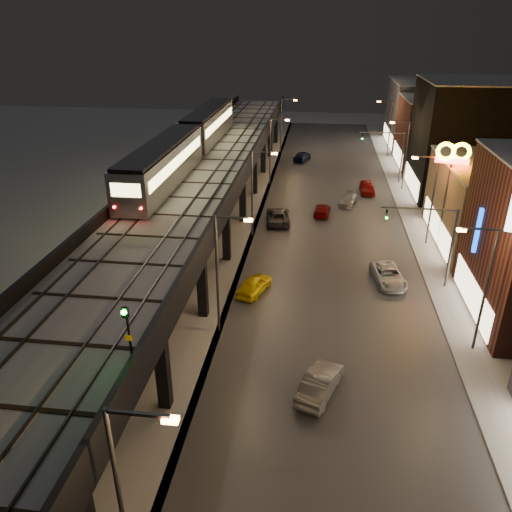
{
  "coord_description": "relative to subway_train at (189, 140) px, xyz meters",
  "views": [
    {
      "loc": [
        5.82,
        -16.87,
        20.49
      ],
      "look_at": [
        1.67,
        15.58,
        5.0
      ],
      "focal_mm": 35.0,
      "sensor_mm": 36.0,
      "label": 1
    }
  ],
  "objects": [
    {
      "name": "elevated_viaduct",
      "position": [
        2.5,
        -5.07,
        -2.88
      ],
      "size": [
        9.0,
        100.0,
        6.3
      ],
      "color": "black",
      "rests_on": "ground"
    },
    {
      "name": "rail_signal",
      "position": [
        6.4,
        -36.29,
        0.07
      ],
      "size": [
        0.32,
        0.41,
        2.74
      ],
      "color": "black",
      "rests_on": "viaduct_trackbed"
    },
    {
      "name": "streetlight_left_0",
      "position": [
        8.07,
        -41.92,
        -3.26
      ],
      "size": [
        2.57,
        0.28,
        9.0
      ],
      "color": "#38383A",
      "rests_on": "ground"
    },
    {
      "name": "sign_carwash",
      "position": [
        27.0,
        -17.63,
        -2.86
      ],
      "size": [
        1.55,
        0.35,
        8.03
      ],
      "color": "#38383A",
      "rests_on": "ground"
    },
    {
      "name": "car_far_white",
      "position": [
        11.65,
        25.55,
        -7.73
      ],
      "size": [
        3.01,
        4.84,
        1.54
      ],
      "primitive_type": "imported",
      "rotation": [
        0.0,
        0.0,
        2.86
      ],
      "color": "black",
      "rests_on": "ground"
    },
    {
      "name": "car_taxi",
      "position": [
        9.57,
        -17.99,
        -7.77
      ],
      "size": [
        2.93,
        4.57,
        1.45
      ],
      "primitive_type": "imported",
      "rotation": [
        0.0,
        0.0,
        2.83
      ],
      "color": "yellow",
      "rests_on": "ground"
    },
    {
      "name": "building_e",
      "position": [
        32.49,
        25.08,
        -3.42
      ],
      "size": [
        12.2,
        12.2,
        10.16
      ],
      "color": "#55241E",
      "rests_on": "ground"
    },
    {
      "name": "building_d",
      "position": [
        32.49,
        11.08,
        -1.42
      ],
      "size": [
        12.2,
        13.2,
        14.16
      ],
      "color": "black",
      "rests_on": "ground"
    },
    {
      "name": "streetlight_left_4",
      "position": [
        8.07,
        30.08,
        -3.26
      ],
      "size": [
        2.57,
        0.28,
        9.0
      ],
      "color": "#38383A",
      "rests_on": "ground"
    },
    {
      "name": "car_onc_dark",
      "position": [
        20.76,
        -14.86,
        -7.8
      ],
      "size": [
        3.02,
        5.29,
        1.39
      ],
      "primitive_type": "imported",
      "rotation": [
        0.0,
        0.0,
        0.15
      ],
      "color": "silver",
      "rests_on": "ground"
    },
    {
      "name": "viaduct_parapet_streetside",
      "position": [
        6.85,
        -4.92,
        -1.65
      ],
      "size": [
        0.3,
        100.0,
        1.1
      ],
      "primitive_type": "cube",
      "color": "black",
      "rests_on": "elevated_viaduct"
    },
    {
      "name": "under_viaduct_pavement",
      "position": [
        2.5,
        -1.92,
        -8.47
      ],
      "size": [
        11.0,
        120.0,
        0.06
      ],
      "primitive_type": "cube",
      "color": "#9FA1A8",
      "rests_on": "ground"
    },
    {
      "name": "streetlight_right_2",
      "position": [
        25.23,
        -5.92,
        -3.26
      ],
      "size": [
        2.56,
        0.28,
        9.0
      ],
      "color": "#38383A",
      "rests_on": "ground"
    },
    {
      "name": "car_mid_dark",
      "position": [
        15.04,
        1.05,
        -7.88
      ],
      "size": [
        2.11,
        4.36,
        1.22
      ],
      "primitive_type": "imported",
      "rotation": [
        0.0,
        0.0,
        3.05
      ],
      "color": "#6C0404",
      "rests_on": "ground"
    },
    {
      "name": "sign_mcdonalds",
      "position": [
        26.5,
        -6.65,
        0.11
      ],
      "size": [
        3.11,
        0.86,
        10.49
      ],
      "color": "#38383A",
      "rests_on": "ground"
    },
    {
      "name": "building_f",
      "position": [
        32.49,
        39.08,
        -2.92
      ],
      "size": [
        12.2,
        16.2,
        11.16
      ],
      "color": "#484A56",
      "rests_on": "ground"
    },
    {
      "name": "road_surface",
      "position": [
        16.0,
        -1.92,
        -8.47
      ],
      "size": [
        17.0,
        120.0,
        0.06
      ],
      "primitive_type": "cube",
      "color": "#46474D",
      "rests_on": "ground"
    },
    {
      "name": "subway_train",
      "position": [
        0.0,
        0.0,
        0.0
      ],
      "size": [
        3.16,
        38.75,
        3.78
      ],
      "color": "gray",
      "rests_on": "viaduct_trackbed"
    },
    {
      "name": "car_near_white",
      "position": [
        15.1,
        -29.79,
        -7.73
      ],
      "size": [
        3.04,
        4.93,
        1.53
      ],
      "primitive_type": "imported",
      "rotation": [
        0.0,
        0.0,
        2.81
      ],
      "color": "slate",
      "rests_on": "ground"
    },
    {
      "name": "car_onc_red",
      "position": [
        20.78,
        10.08,
        -7.73
      ],
      "size": [
        1.89,
        4.55,
        1.54
      ],
      "primitive_type": "imported",
      "rotation": [
        0.0,
        0.0,
        0.02
      ],
      "color": "maroon",
      "rests_on": "ground"
    },
    {
      "name": "car_onc_white",
      "position": [
        18.19,
        5.17,
        -7.88
      ],
      "size": [
        2.76,
        4.54,
        1.23
      ],
      "primitive_type": "imported",
      "rotation": [
        0.0,
        0.0,
        -0.26
      ],
      "color": "#93969C",
      "rests_on": "ground"
    },
    {
      "name": "sidewalk_right",
      "position": [
        26.0,
        -1.92,
        -8.43
      ],
      "size": [
        4.0,
        120.0,
        0.14
      ],
      "primitive_type": "cube",
      "color": "#9FA1A8",
      "rests_on": "ground"
    },
    {
      "name": "ground",
      "position": [
        8.5,
        -36.92,
        -8.5
      ],
      "size": [
        220.0,
        220.0,
        0.0
      ],
      "primitive_type": "plane",
      "color": "silver"
    },
    {
      "name": "streetlight_left_2",
      "position": [
        8.07,
        -5.92,
        -3.26
      ],
      "size": [
        2.57,
        0.28,
        9.0
      ],
      "color": "#38383A",
      "rests_on": "ground"
    },
    {
      "name": "streetlight_right_4",
      "position": [
        25.23,
        30.08,
        -3.26
      ],
      "size": [
        2.56,
        0.28,
        9.0
      ],
      "color": "#38383A",
      "rests_on": "ground"
    },
    {
      "name": "viaduct_trackbed",
      "position": [
        2.49,
        -4.95,
        -2.11
      ],
      "size": [
        8.4,
        100.0,
        0.32
      ],
      "color": "#B2B7C1",
      "rests_on": "elevated_viaduct"
    },
    {
      "name": "car_mid_silver",
      "position": [
        10.16,
        -1.94,
        -7.73
      ],
      "size": [
        3.13,
        5.73,
        1.52
      ],
      "primitive_type": "imported",
      "rotation": [
        0.0,
        0.0,
        3.25
      ],
      "color": "#37383B",
      "rests_on": "ground"
    },
    {
      "name": "streetlight_right_1",
      "position": [
        25.23,
        -23.92,
        -3.26
      ],
      "size": [
        2.56,
        0.28,
        9.0
      ],
      "color": "#38383A",
      "rests_on": "ground"
    },
    {
      "name": "streetlight_left_1",
      "position": [
        8.07,
        -23.92,
        -3.26
      ],
      "size": [
        2.57,
        0.28,
        9.0
      ],
      "color": "#38383A",
      "rests_on": "ground"
    },
    {
      "name": "building_c",
      "position": [
        32.49,
        -4.92,
        -4.42
      ],
      "size": [
        12.2,
        15.2,
        8.16
      ],
      "color": "brown",
      "rests_on": "ground"
    },
    {
      "name": "traffic_light_rig_a",
      "position": [
        24.34,
        -14.92,
        -4.0
      ],
      "size": [
        6.1,
        0.34,
        7.0
      ],
      "color": "#38383A",
      "rests_on": "ground"
    },
    {
      "name": "streetlight_left_3",
      "position": [
        8.07,
        12.08,
        -3.26
      ],
      "size": [
        2.57,
        0.28,
        9.0
      ],
      "color": "#38383A",
      "rests_on": "ground"
    },
    {
      "name": "streetlight_right_3",
      "position": [
        25.23,
        12.08,
        -3.26
      ],
      "size": [
        2.56,
        0.28,
        9.0
      ],
      "color": "#38383A",
      "rests_on": "ground"
    },
    {
      "name": "traffic_light_rig_b",
      "position": [
        24.34,
        15.08,
        -4.0
      ],
      "size": [
        6.1,
        0.34,
        7.0
      ],
      "color": "#38383A",
      "rests_on": "ground"
    },
    {
      "name": "viaduct_parapet_far",
      "position": [
        -1.85,
        -4.92,
        -1.65
      ],
      "size": [
        0.3,
        100.0,
        1.1
      ],
      "primitive_type": "cube",
      "color": "black",
      "rests_on": "elevated_viaduct"
    }
  ]
}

